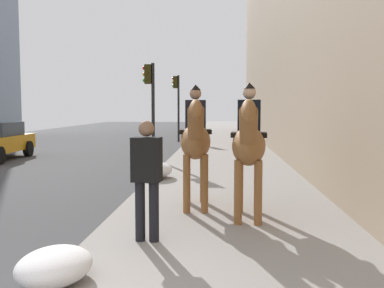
% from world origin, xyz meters
% --- Properties ---
extents(mounted_horse_near, '(2.15, 0.66, 2.31)m').
position_xyz_m(mounted_horse_near, '(4.91, -1.46, 1.41)').
color(mounted_horse_near, brown).
rests_on(mounted_horse_near, sidewalk_slab).
extents(mounted_horse_far, '(2.15, 0.66, 2.30)m').
position_xyz_m(mounted_horse_far, '(4.13, -2.40, 1.40)').
color(mounted_horse_far, brown).
rests_on(mounted_horse_far, sidewalk_slab).
extents(pedestrian_greeting, '(0.30, 0.42, 1.70)m').
position_xyz_m(pedestrian_greeting, '(2.77, -0.90, 1.10)').
color(pedestrian_greeting, black).
rests_on(pedestrian_greeting, sidewalk_slab).
extents(traffic_light_near_curb, '(0.20, 0.44, 3.61)m').
position_xyz_m(traffic_light_near_curb, '(12.93, 0.65, 2.43)').
color(traffic_light_near_curb, black).
rests_on(traffic_light_near_curb, ground).
extents(traffic_light_far_curb, '(0.20, 0.44, 3.89)m').
position_xyz_m(traffic_light_far_curb, '(22.93, 0.67, 2.61)').
color(traffic_light_far_curb, black).
rests_on(traffic_light_far_curb, ground).
extents(snow_pile_near, '(1.03, 0.79, 0.36)m').
position_xyz_m(snow_pile_near, '(1.22, -0.15, 0.30)').
color(snow_pile_near, white).
rests_on(snow_pile_near, sidewalk_slab).
extents(snow_pile_far, '(1.23, 0.95, 0.43)m').
position_xyz_m(snow_pile_far, '(8.50, -0.15, 0.33)').
color(snow_pile_far, white).
rests_on(snow_pile_far, sidewalk_slab).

